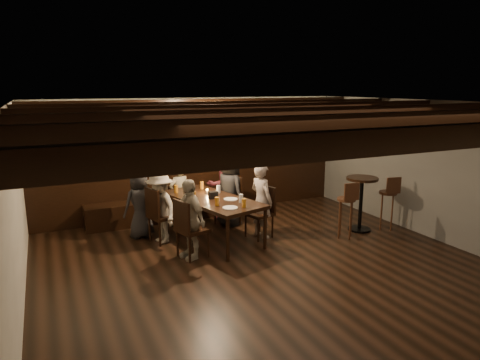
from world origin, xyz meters
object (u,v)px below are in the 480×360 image
person_left_far (190,219)px  person_right_far (261,201)px  dining_table (212,201)px  person_bench_left (140,204)px  chair_right_near (228,210)px  person_bench_right (222,184)px  person_right_near (230,190)px  high_top_table (361,196)px  bar_stool_left (346,217)px  person_left_near (160,208)px  chair_left_near (163,225)px  chair_left_far (192,240)px  chair_right_far (260,222)px  person_bench_centre (179,195)px  bar_stool_right (387,209)px

person_left_far → person_right_far: size_ratio=0.95×
dining_table → person_bench_left: size_ratio=1.78×
chair_right_near → person_bench_right: bearing=-21.8°
person_bench_right → person_right_near: (-0.03, -0.47, -0.02)m
person_right_far → high_top_table: 1.88m
person_left_far → bar_stool_left: 2.80m
person_left_near → bar_stool_left: (3.00, -1.16, -0.23)m
dining_table → person_bench_right: size_ratio=1.55×
chair_left_near → person_bench_right: (1.45, 0.85, 0.40)m
chair_right_near → person_right_near: bearing=-90.0°
chair_left_far → person_right_far: (1.42, 0.38, 0.37)m
chair_right_far → person_bench_centre: (-1.08, 1.27, 0.32)m
bar_stool_right → person_bench_left: bearing=170.9°
person_bench_left → chair_right_near: bearing=164.5°
person_bench_left → dining_table: bearing=135.0°
chair_right_near → dining_table: bearing=122.0°
person_bench_left → person_left_near: person_left_near is taller
chair_right_far → bar_stool_left: bar_stool_left is taller
person_left_far → person_right_far: person_right_far is taller
dining_table → person_left_near: size_ratio=1.76×
chair_right_far → person_bench_right: 1.43m
chair_left_near → chair_right_far: (1.62, -0.50, -0.02)m
bar_stool_right → chair_left_far: bearing=-173.5°
chair_left_far → person_right_far: bearing=90.0°
chair_right_far → chair_right_near: bearing=-0.0°
person_left_far → person_right_near: person_right_near is taller
person_right_near → high_top_table: (2.05, -1.34, -0.02)m
chair_right_near → person_bench_right: 0.64m
dining_table → high_top_table: bearing=-29.8°
person_bench_right → person_right_near: person_bench_right is taller
person_left_near → person_left_far: bearing=-0.0°
bar_stool_left → person_bench_right: bearing=134.8°
person_bench_right → dining_table: bearing=45.0°
chair_left_far → person_bench_right: bearing=129.8°
person_bench_left → bar_stool_left: (3.26, -1.56, -0.23)m
person_left_far → person_bench_centre: bearing=153.4°
dining_table → chair_left_near: size_ratio=2.25×
chair_right_near → person_bench_left: (-1.68, 0.02, 0.32)m
chair_left_far → person_right_near: 1.77m
chair_right_near → chair_right_far: bearing=180.0°
chair_right_far → bar_stool_left: bearing=-131.1°
person_bench_right → bar_stool_right: 3.22m
dining_table → bar_stool_left: bar_stool_left is taller
person_right_near → bar_stool_right: 2.97m
chair_left_near → chair_right_far: 1.70m
chair_right_near → person_bench_centre: size_ratio=0.78×
chair_left_near → person_bench_centre: (0.54, 0.76, 0.30)m
chair_right_near → person_bench_centre: (-0.85, 0.40, 0.31)m
chair_left_near → high_top_table: size_ratio=0.95×
person_bench_right → person_left_near: (-1.48, -0.86, -0.09)m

